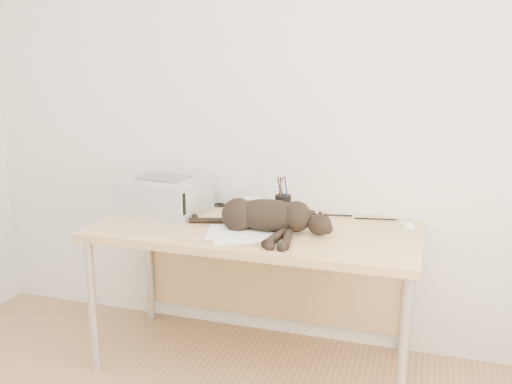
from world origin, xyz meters
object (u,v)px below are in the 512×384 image
(mug, at_px, (251,206))
(pen_cup, at_px, (283,206))
(cat, at_px, (264,217))
(desk, at_px, (259,247))
(mouse, at_px, (408,223))
(printer, at_px, (164,195))

(mug, height_order, pen_cup, pen_cup)
(cat, bearing_deg, desk, 114.83)
(pen_cup, relative_size, mouse, 1.99)
(desk, height_order, mug, mug)
(mug, xyz_separation_m, mouse, (0.81, 0.01, -0.03))
(mug, distance_m, pen_cup, 0.18)
(desk, bearing_deg, mug, 122.32)
(printer, relative_size, pen_cup, 2.08)
(pen_cup, bearing_deg, mug, 175.53)
(mug, relative_size, pen_cup, 0.43)
(printer, xyz_separation_m, mug, (0.45, 0.10, -0.05))
(desk, distance_m, cat, 0.25)
(desk, relative_size, printer, 3.55)
(desk, xyz_separation_m, mug, (-0.09, 0.13, 0.18))
(cat, bearing_deg, mouse, 21.25)
(pen_cup, distance_m, mouse, 0.63)
(printer, relative_size, mouse, 4.15)
(printer, bearing_deg, desk, -3.20)
(mug, distance_m, mouse, 0.81)
(cat, xyz_separation_m, mug, (-0.15, 0.27, -0.03))
(printer, height_order, pen_cup, pen_cup)
(printer, height_order, cat, printer)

